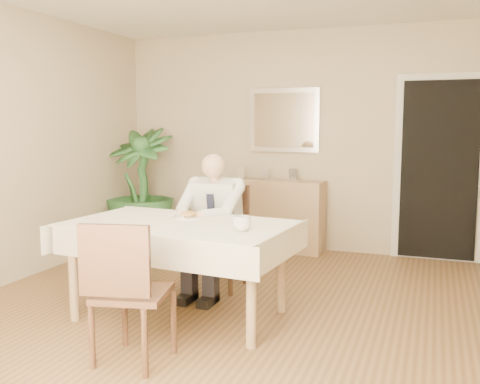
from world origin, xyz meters
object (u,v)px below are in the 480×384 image
(chair_far, at_px, (222,229))
(chair_near, at_px, (126,285))
(dining_table, at_px, (179,233))
(potted_palm, at_px, (140,188))
(seated_man, at_px, (209,218))
(coffee_mug, at_px, (242,223))
(sideboard, at_px, (279,215))

(chair_far, xyz_separation_m, chair_near, (0.08, -1.79, -0.01))
(dining_table, bearing_deg, chair_near, -79.62)
(dining_table, height_order, chair_near, chair_near)
(dining_table, distance_m, chair_far, 0.90)
(dining_table, distance_m, potted_palm, 2.57)
(dining_table, bearing_deg, seated_man, 95.28)
(chair_far, height_order, chair_near, chair_far)
(chair_far, relative_size, seated_man, 0.75)
(dining_table, bearing_deg, coffee_mug, -8.17)
(potted_palm, bearing_deg, dining_table, -52.77)
(seated_man, distance_m, sideboard, 1.86)
(seated_man, xyz_separation_m, coffee_mug, (0.57, -0.73, 0.11))
(dining_table, height_order, seated_man, seated_man)
(chair_far, bearing_deg, sideboard, 80.95)
(dining_table, distance_m, sideboard, 2.44)
(coffee_mug, bearing_deg, sideboard, 99.96)
(chair_far, relative_size, coffee_mug, 7.00)
(seated_man, relative_size, potted_palm, 0.85)
(chair_far, distance_m, chair_near, 1.79)
(dining_table, height_order, sideboard, sideboard)
(dining_table, distance_m, chair_near, 0.92)
(seated_man, height_order, coffee_mug, seated_man)
(seated_man, xyz_separation_m, sideboard, (0.12, 1.83, -0.27))
(dining_table, xyz_separation_m, seated_man, (0.00, 0.59, 0.02))
(seated_man, height_order, potted_palm, potted_palm)
(coffee_mug, height_order, sideboard, coffee_mug)
(potted_palm, bearing_deg, coffee_mug, -45.80)
(seated_man, distance_m, coffee_mug, 0.93)
(chair_far, height_order, seated_man, seated_man)
(dining_table, height_order, coffee_mug, coffee_mug)
(potted_palm, bearing_deg, chair_near, -60.97)
(coffee_mug, height_order, potted_palm, potted_palm)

